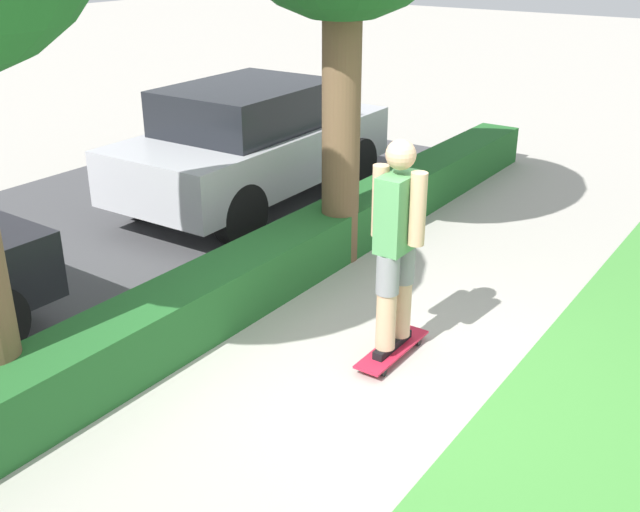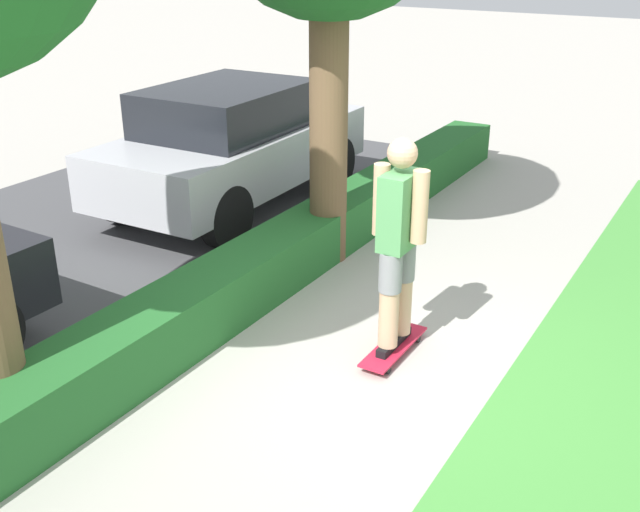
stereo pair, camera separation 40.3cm
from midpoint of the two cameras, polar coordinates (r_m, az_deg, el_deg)
ground_plane at (r=6.38m, az=2.42°, el=-8.27°), size 60.00×60.00×0.00m
street_asphalt at (r=8.93m, az=-21.93°, el=-0.35°), size 13.05×5.00×0.01m
hedge_row at (r=7.05m, az=-9.04°, el=-2.77°), size 13.05×0.60×0.54m
skateboard at (r=6.49m, az=3.86°, el=-6.95°), size 0.88×0.24×0.09m
skater_person at (r=6.05m, az=4.11°, el=1.16°), size 0.52×0.47×1.82m
parked_car_middle at (r=9.83m, az=-7.86°, el=8.46°), size 4.04×1.84×1.60m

